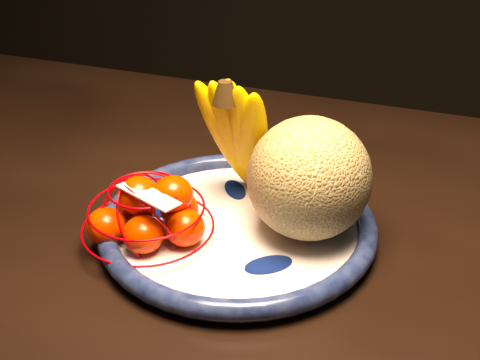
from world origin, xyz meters
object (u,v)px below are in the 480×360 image
(dining_table, at_px, (83,248))
(fruit_bowl, at_px, (238,225))
(mandarin_bag, at_px, (151,214))
(banana_bunch, at_px, (240,132))
(cantaloupe, at_px, (309,178))

(dining_table, distance_m, fruit_bowl, 0.25)
(dining_table, xyz_separation_m, mandarin_bag, (0.14, -0.07, 0.12))
(banana_bunch, bearing_deg, dining_table, -154.51)
(fruit_bowl, bearing_deg, mandarin_bag, -151.70)
(dining_table, relative_size, cantaloupe, 11.25)
(dining_table, height_order, mandarin_bag, mandarin_bag)
(fruit_bowl, height_order, banana_bunch, banana_bunch)
(cantaloupe, bearing_deg, banana_bunch, 151.79)
(banana_bunch, distance_m, mandarin_bag, 0.15)
(fruit_bowl, bearing_deg, dining_table, 175.75)
(fruit_bowl, relative_size, banana_bunch, 1.83)
(fruit_bowl, height_order, mandarin_bag, mandarin_bag)
(dining_table, bearing_deg, banana_bunch, 16.18)
(dining_table, xyz_separation_m, cantaloupe, (0.31, -0.00, 0.17))
(dining_table, distance_m, cantaloupe, 0.35)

